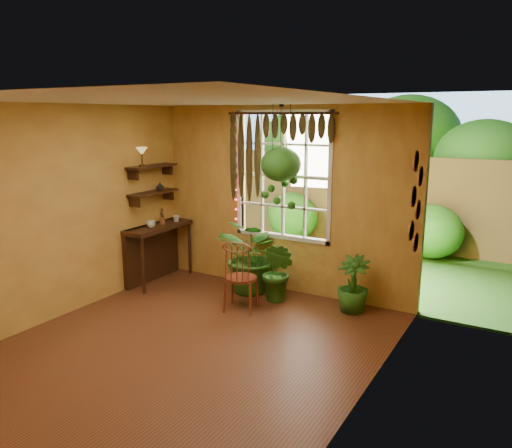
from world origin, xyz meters
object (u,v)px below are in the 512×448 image
at_px(windsor_chair, 240,287).
at_px(counter_ledge, 154,246).
at_px(hanging_basket, 281,168).
at_px(potted_plant_left, 253,256).
at_px(potted_plant_mid, 278,272).

bearing_deg(windsor_chair, counter_ledge, 152.40).
distance_m(counter_ledge, hanging_basket, 2.46).
bearing_deg(hanging_basket, potted_plant_left, 179.24).
xyz_separation_m(windsor_chair, potted_plant_left, (-0.19, 0.67, 0.23)).
bearing_deg(potted_plant_left, counter_ledge, -169.82).
distance_m(potted_plant_left, potted_plant_mid, 0.52).
xyz_separation_m(potted_plant_mid, hanging_basket, (-0.04, 0.14, 1.43)).
relative_size(windsor_chair, potted_plant_left, 1.00).
bearing_deg(potted_plant_left, potted_plant_mid, -16.88).
distance_m(counter_ledge, potted_plant_mid, 2.12).
distance_m(potted_plant_mid, hanging_basket, 1.44).
distance_m(counter_ledge, windsor_chair, 1.88).
bearing_deg(potted_plant_mid, counter_ledge, -175.98).
bearing_deg(potted_plant_left, hanging_basket, -0.76).
xyz_separation_m(potted_plant_left, potted_plant_mid, (0.48, -0.14, -0.13)).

